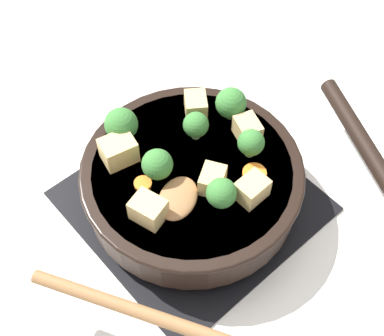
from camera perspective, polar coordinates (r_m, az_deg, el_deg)
ground_plane at (r=0.78m, az=-0.00°, el=-3.62°), size 2.40×2.40×0.00m
front_burner_grate at (r=0.77m, az=-0.00°, el=-3.15°), size 0.31×0.31×0.03m
skillet_pan at (r=0.73m, az=0.22°, el=-1.13°), size 0.35×0.43×0.06m
wooden_spoon at (r=0.64m, az=-4.25°, el=-9.54°), size 0.22×0.24×0.02m
tofu_cube_center_large at (r=0.76m, az=0.40°, el=6.72°), size 0.05×0.05×0.03m
tofu_cube_near_handle at (r=0.68m, az=6.41°, el=-2.28°), size 0.03×0.04×0.03m
tofu_cube_east_chunk at (r=0.68m, az=2.01°, el=-1.44°), size 0.04×0.05×0.03m
tofu_cube_west_chunk at (r=0.74m, az=5.93°, el=4.13°), size 0.05×0.04×0.03m
tofu_cube_back_piece at (r=0.71m, az=-7.85°, el=1.87°), size 0.04×0.05×0.04m
tofu_cube_front_piece at (r=0.66m, az=-4.68°, el=-4.45°), size 0.05×0.04×0.03m
broccoli_floret_near_spoon at (r=0.75m, az=4.18°, el=6.91°), size 0.04×0.04×0.05m
broccoli_floret_center_top at (r=0.71m, az=6.31°, el=2.69°), size 0.04×0.04×0.04m
broccoli_floret_east_rim at (r=0.66m, az=3.15°, el=-2.72°), size 0.04×0.04×0.05m
broccoli_floret_west_rim at (r=0.73m, az=-7.56°, el=4.62°), size 0.05×0.05×0.05m
broccoli_floret_north_edge at (r=0.72m, az=0.42°, el=4.60°), size 0.04×0.04×0.04m
broccoli_floret_south_cluster at (r=0.68m, az=-3.72°, el=0.37°), size 0.04×0.04×0.05m
carrot_slice_orange_thin at (r=0.71m, az=6.68°, el=-0.58°), size 0.03×0.03×0.01m
carrot_slice_near_center at (r=0.70m, az=-5.26°, el=-1.68°), size 0.02×0.02×0.01m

